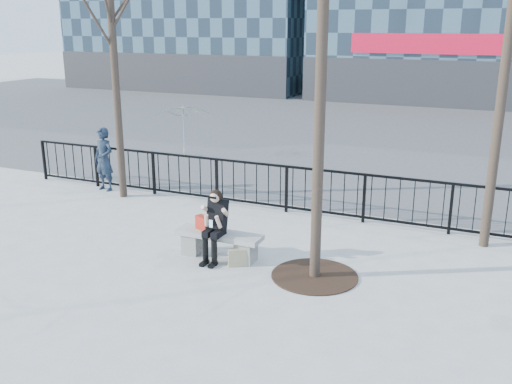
% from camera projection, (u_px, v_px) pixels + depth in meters
% --- Properties ---
extents(ground, '(120.00, 120.00, 0.00)m').
position_uv_depth(ground, '(219.00, 257.00, 10.65)').
color(ground, '#A0A09B').
rests_on(ground, ground).
extents(street_surface, '(60.00, 23.00, 0.01)m').
position_uv_depth(street_surface, '(383.00, 128.00, 23.82)').
color(street_surface, '#474747').
rests_on(street_surface, ground).
extents(railing, '(14.00, 0.06, 1.10)m').
position_uv_depth(railing, '(278.00, 188.00, 13.13)').
color(railing, black).
rests_on(railing, ground).
extents(tree_grate, '(1.50, 1.50, 0.02)m').
position_uv_depth(tree_grate, '(315.00, 276.00, 9.83)').
color(tree_grate, black).
rests_on(tree_grate, ground).
extents(bench_main, '(1.65, 0.46, 0.49)m').
position_uv_depth(bench_main, '(219.00, 242.00, 10.57)').
color(bench_main, slate).
rests_on(bench_main, ground).
extents(seated_woman, '(0.50, 0.64, 1.34)m').
position_uv_depth(seated_woman, '(215.00, 226.00, 10.32)').
color(seated_woman, black).
rests_on(seated_woman, ground).
extents(handbag, '(0.35, 0.27, 0.26)m').
position_uv_depth(handbag, '(203.00, 223.00, 10.62)').
color(handbag, '#A52014').
rests_on(handbag, bench_main).
extents(shopping_bag, '(0.35, 0.29, 0.32)m').
position_uv_depth(shopping_bag, '(237.00, 258.00, 10.22)').
color(shopping_bag, beige).
rests_on(shopping_bag, ground).
extents(standing_man, '(0.65, 0.48, 1.64)m').
position_uv_depth(standing_man, '(104.00, 159.00, 14.71)').
color(standing_man, black).
rests_on(standing_man, ground).
extents(vendor_umbrella, '(2.25, 2.28, 1.69)m').
position_uv_depth(vendor_umbrella, '(183.00, 131.00, 18.46)').
color(vendor_umbrella, yellow).
rests_on(vendor_umbrella, ground).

